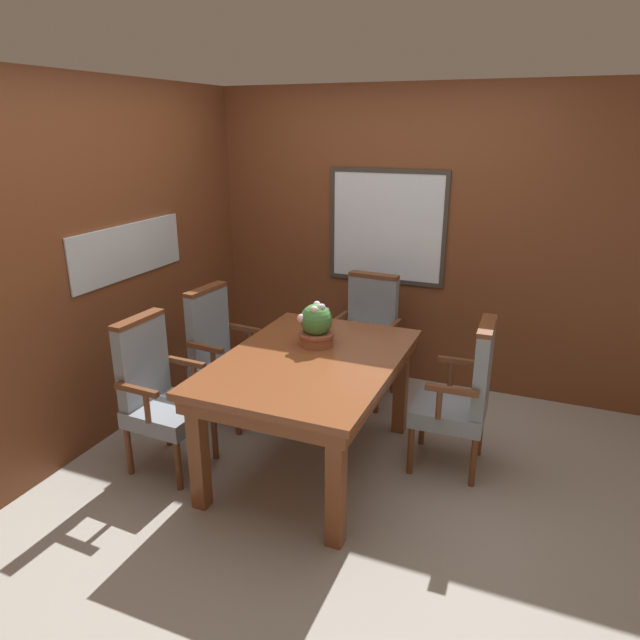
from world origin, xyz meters
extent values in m
plane|color=#A39E93|center=(0.00, 0.00, 0.00)|extent=(14.00, 14.00, 0.00)
cube|color=brown|center=(0.00, 1.67, 1.23)|extent=(7.20, 0.06, 2.45)
cube|color=white|center=(-0.03, 1.63, 1.33)|extent=(0.93, 0.01, 0.87)
cube|color=#38332D|center=(-0.03, 1.62, 1.78)|extent=(1.00, 0.02, 0.04)
cube|color=#38332D|center=(-0.03, 1.62, 0.88)|extent=(1.00, 0.02, 0.03)
cube|color=#38332D|center=(-0.51, 1.62, 1.33)|extent=(0.03, 0.02, 0.87)
cube|color=#38332D|center=(0.45, 1.62, 1.33)|extent=(0.04, 0.02, 0.87)
cube|color=brown|center=(-1.56, 0.00, 1.23)|extent=(0.06, 7.20, 2.45)
cube|color=#B2BCC1|center=(-1.52, 0.23, 1.28)|extent=(0.01, 1.13, 0.38)
cube|color=brown|center=(-0.46, -0.59, 0.36)|extent=(0.09, 0.09, 0.72)
cube|color=brown|center=(0.39, -0.59, 0.36)|extent=(0.09, 0.09, 0.72)
cube|color=brown|center=(-0.46, 0.71, 0.36)|extent=(0.09, 0.09, 0.72)
cube|color=brown|center=(0.39, 0.71, 0.36)|extent=(0.09, 0.09, 0.72)
cube|color=brown|center=(-0.04, 0.06, 0.67)|extent=(0.99, 1.45, 0.09)
cube|color=brown|center=(-0.04, 0.06, 0.74)|extent=(1.05, 1.51, 0.04)
cylinder|color=brown|center=(-0.68, -0.51, 0.17)|extent=(0.04, 0.04, 0.34)
cylinder|color=brown|center=(-0.66, -0.13, 0.17)|extent=(0.04, 0.04, 0.34)
cylinder|color=brown|center=(-1.07, -0.49, 0.17)|extent=(0.04, 0.04, 0.34)
cylinder|color=brown|center=(-1.05, -0.11, 0.17)|extent=(0.04, 0.04, 0.34)
cube|color=gray|center=(-0.86, -0.31, 0.39)|extent=(0.47, 0.46, 0.11)
cube|color=gray|center=(-1.05, -0.30, 0.71)|extent=(0.10, 0.41, 0.53)
cube|color=brown|center=(-1.05, -0.30, 1.00)|extent=(0.11, 0.41, 0.03)
cylinder|color=brown|center=(-0.84, -0.54, 0.55)|extent=(0.04, 0.04, 0.20)
cube|color=brown|center=(-0.91, -0.54, 0.65)|extent=(0.32, 0.05, 0.04)
cylinder|color=brown|center=(-0.82, -0.08, 0.55)|extent=(0.04, 0.04, 0.20)
cube|color=brown|center=(-0.89, -0.08, 0.65)|extent=(0.32, 0.05, 0.04)
cylinder|color=brown|center=(-0.68, 0.21, 0.17)|extent=(0.04, 0.04, 0.34)
cylinder|color=brown|center=(-0.64, 0.59, 0.17)|extent=(0.04, 0.04, 0.34)
cylinder|color=brown|center=(-1.07, 0.25, 0.17)|extent=(0.04, 0.04, 0.34)
cylinder|color=brown|center=(-1.03, 0.63, 0.17)|extent=(0.04, 0.04, 0.34)
cube|color=gray|center=(-0.85, 0.42, 0.39)|extent=(0.49, 0.48, 0.11)
cube|color=gray|center=(-1.04, 0.44, 0.71)|extent=(0.12, 0.41, 0.53)
cube|color=brown|center=(-1.04, 0.44, 1.00)|extent=(0.13, 0.41, 0.03)
cylinder|color=brown|center=(-0.84, 0.19, 0.55)|extent=(0.04, 0.04, 0.20)
cube|color=brown|center=(-0.91, 0.19, 0.65)|extent=(0.32, 0.07, 0.04)
cylinder|color=brown|center=(-0.80, 0.64, 0.55)|extent=(0.04, 0.04, 0.20)
cube|color=brown|center=(-0.87, 0.65, 0.65)|extent=(0.32, 0.07, 0.04)
cylinder|color=brown|center=(0.58, 0.59, 0.17)|extent=(0.04, 0.04, 0.34)
cylinder|color=brown|center=(0.59, 0.21, 0.17)|extent=(0.04, 0.04, 0.34)
cylinder|color=brown|center=(0.97, 0.60, 0.17)|extent=(0.04, 0.04, 0.34)
cylinder|color=brown|center=(0.98, 0.22, 0.17)|extent=(0.04, 0.04, 0.34)
cube|color=gray|center=(0.78, 0.41, 0.39)|extent=(0.46, 0.46, 0.11)
cube|color=gray|center=(0.97, 0.41, 0.71)|extent=(0.09, 0.41, 0.53)
cube|color=brown|center=(0.97, 0.41, 1.00)|extent=(0.10, 0.41, 0.03)
cylinder|color=brown|center=(0.74, 0.63, 0.55)|extent=(0.04, 0.04, 0.20)
cube|color=brown|center=(0.81, 0.64, 0.65)|extent=(0.32, 0.05, 0.04)
cylinder|color=brown|center=(0.75, 0.17, 0.55)|extent=(0.04, 0.04, 0.20)
cube|color=brown|center=(0.82, 0.18, 0.65)|extent=(0.32, 0.05, 0.04)
cylinder|color=brown|center=(-0.24, 0.93, 0.17)|extent=(0.04, 0.04, 0.34)
cylinder|color=brown|center=(0.14, 0.91, 0.17)|extent=(0.04, 0.04, 0.34)
cylinder|color=brown|center=(-0.21, 1.32, 0.17)|extent=(0.04, 0.04, 0.34)
cylinder|color=brown|center=(0.17, 1.30, 0.17)|extent=(0.04, 0.04, 0.34)
cube|color=gray|center=(-0.03, 1.11, 0.39)|extent=(0.47, 0.48, 0.11)
cube|color=gray|center=(-0.02, 1.30, 0.71)|extent=(0.41, 0.10, 0.53)
cube|color=brown|center=(-0.02, 1.30, 1.00)|extent=(0.41, 0.11, 0.03)
cylinder|color=brown|center=(-0.27, 1.09, 0.55)|extent=(0.04, 0.04, 0.20)
cube|color=brown|center=(-0.26, 1.16, 0.65)|extent=(0.05, 0.32, 0.04)
cylinder|color=brown|center=(0.19, 1.07, 0.55)|extent=(0.04, 0.04, 0.20)
cube|color=brown|center=(0.20, 1.13, 0.65)|extent=(0.05, 0.32, 0.04)
cylinder|color=#9E5638|center=(-0.09, 0.28, 0.81)|extent=(0.22, 0.22, 0.09)
cylinder|color=#9E5638|center=(-0.09, 0.28, 0.84)|extent=(0.24, 0.24, 0.02)
sphere|color=#427F3D|center=(-0.09, 0.28, 0.94)|extent=(0.21, 0.21, 0.21)
sphere|color=silver|center=(-0.11, 0.36, 0.99)|extent=(0.06, 0.06, 0.06)
sphere|color=silver|center=(-0.11, 0.32, 1.02)|extent=(0.05, 0.05, 0.05)
sphere|color=silver|center=(-0.19, 0.29, 0.94)|extent=(0.05, 0.05, 0.05)
sphere|color=silver|center=(-0.05, 0.27, 1.03)|extent=(0.05, 0.05, 0.05)
sphere|color=silver|center=(-0.08, 0.22, 1.02)|extent=(0.05, 0.05, 0.05)
sphere|color=silver|center=(-0.06, 0.27, 1.03)|extent=(0.04, 0.04, 0.04)
sphere|color=silver|center=(-0.05, 0.36, 0.98)|extent=(0.04, 0.04, 0.04)
sphere|color=silver|center=(-0.17, 0.21, 0.96)|extent=(0.06, 0.06, 0.06)
camera|label=1|loc=(1.27, -2.94, 2.14)|focal=32.00mm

